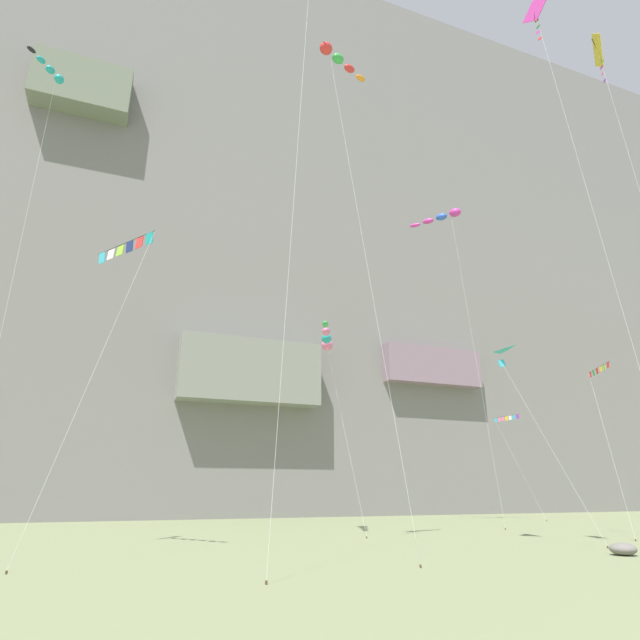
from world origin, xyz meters
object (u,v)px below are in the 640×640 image
(kite_windsock_low_right, at_px, (443,217))
(kite_windsock_high_right, at_px, (327,339))
(kite_banner_high_center, at_px, (601,381))
(kite_banner_near_cliff, at_px, (508,422))
(kite_windsock_front_field, at_px, (337,59))
(kite_windsock_far_right, at_px, (50,73))
(kite_banner_mid_center, at_px, (124,253))
(kite_diamond_upper_left, at_px, (539,24))
(kite_delta_high_left, at_px, (495,363))
(boulder_foreground_right, at_px, (623,549))
(kite_diamond_upper_right, at_px, (601,60))

(kite_windsock_low_right, distance_m, kite_windsock_high_right, 22.29)
(kite_banner_high_center, relative_size, kite_banner_near_cliff, 1.06)
(kite_windsock_high_right, height_order, kite_banner_high_center, kite_windsock_high_right)
(kite_windsock_front_field, bearing_deg, kite_banner_high_center, 5.60)
(kite_windsock_low_right, xyz_separation_m, kite_windsock_far_right, (-34.99, -12.68, -4.87))
(kite_windsock_low_right, distance_m, kite_banner_mid_center, 35.33)
(kite_diamond_upper_left, bearing_deg, kite_banner_mid_center, 148.30)
(kite_delta_high_left, bearing_deg, kite_banner_near_cliff, 48.16)
(kite_windsock_high_right, bearing_deg, kite_windsock_far_right, -157.25)
(kite_windsock_high_right, relative_size, kite_banner_near_cliff, 1.35)
(boulder_foreground_right, xyz_separation_m, kite_windsock_far_right, (-28.61, 7.65, 24.94))
(kite_windsock_low_right, height_order, kite_windsock_high_right, kite_windsock_low_right)
(kite_diamond_upper_right, bearing_deg, kite_windsock_high_right, 116.78)
(kite_banner_high_center, bearing_deg, boulder_foreground_right, -141.74)
(kite_delta_high_left, distance_m, kite_banner_mid_center, 23.37)
(boulder_foreground_right, relative_size, kite_diamond_upper_left, 0.05)
(kite_windsock_front_field, distance_m, kite_diamond_upper_right, 15.87)
(kite_windsock_front_field, bearing_deg, kite_windsock_far_right, 170.59)
(kite_diamond_upper_left, bearing_deg, kite_windsock_high_right, 103.54)
(kite_diamond_upper_left, xyz_separation_m, kite_banner_near_cliff, (20.71, 29.76, -17.22))
(kite_windsock_far_right, bearing_deg, kite_diamond_upper_left, -24.21)
(kite_diamond_upper_left, distance_m, kite_windsock_front_field, 12.18)
(kite_diamond_upper_right, distance_m, kite_windsock_far_right, 31.76)
(kite_delta_high_left, height_order, kite_banner_near_cliff, kite_delta_high_left)
(kite_windsock_front_field, height_order, kite_diamond_upper_right, kite_windsock_front_field)
(kite_banner_mid_center, relative_size, kite_banner_near_cliff, 1.51)
(kite_windsock_low_right, relative_size, kite_banner_high_center, 2.71)
(kite_windsock_low_right, relative_size, kite_delta_high_left, 2.82)
(kite_diamond_upper_left, relative_size, kite_diamond_upper_right, 1.02)
(kite_banner_near_cliff, bearing_deg, kite_windsock_low_right, -150.86)
(kite_windsock_front_field, xyz_separation_m, kite_banner_high_center, (21.03, 2.06, -19.44))
(kite_windsock_low_right, relative_size, kite_diamond_upper_right, 1.07)
(kite_delta_high_left, bearing_deg, kite_windsock_far_right, 177.26)
(kite_banner_mid_center, xyz_separation_m, kite_windsock_far_right, (-5.01, -1.08, 9.77))
(kite_windsock_low_right, distance_m, kite_banner_near_cliff, 23.43)
(kite_banner_high_center, bearing_deg, kite_diamond_upper_right, -127.10)
(kite_windsock_far_right, bearing_deg, kite_banner_mid_center, 12.18)
(kite_banner_mid_center, bearing_deg, kite_delta_high_left, -6.04)
(boulder_foreground_right, xyz_separation_m, kite_diamond_upper_right, (1.22, -3.12, 26.63))
(kite_windsock_low_right, height_order, kite_diamond_upper_left, kite_windsock_low_right)
(kite_windsock_low_right, xyz_separation_m, kite_banner_near_cliff, (10.58, 5.90, -20.06))
(boulder_foreground_right, height_order, kite_windsock_high_right, kite_windsock_high_right)
(kite_diamond_upper_left, height_order, kite_banner_mid_center, kite_diamond_upper_left)
(kite_diamond_upper_left, relative_size, kite_delta_high_left, 2.69)
(kite_banner_high_center, xyz_separation_m, kite_banner_mid_center, (-32.46, 1.74, 5.16))
(boulder_foreground_right, distance_m, kite_banner_high_center, 15.08)
(kite_diamond_upper_left, xyz_separation_m, kite_diamond_upper_right, (4.97, 0.41, -0.33))
(kite_delta_high_left, xyz_separation_m, kite_banner_high_center, (9.72, 0.66, -0.32))
(kite_windsock_front_field, distance_m, kite_windsock_high_right, 19.61)
(boulder_foreground_right, relative_size, kite_banner_near_cliff, 0.14)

